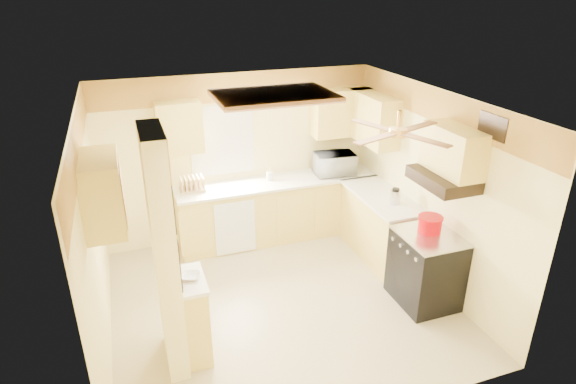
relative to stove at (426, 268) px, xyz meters
name	(u,v)px	position (x,y,z in m)	size (l,w,h in m)	color
floor	(281,301)	(-1.67, 0.55, -0.46)	(4.00, 4.00, 0.00)	tan
ceiling	(280,103)	(-1.67, 0.55, 2.04)	(4.00, 4.00, 0.00)	white
wall_back	(239,158)	(-1.67, 2.45, 0.79)	(4.00, 4.00, 0.00)	#FFEC9B
wall_front	(356,310)	(-1.67, -1.35, 0.79)	(4.00, 4.00, 0.00)	#FFEC9B
wall_left	(93,240)	(-3.67, 0.55, 0.79)	(3.80, 3.80, 0.00)	#FFEC9B
wall_right	(430,188)	(0.33, 0.55, 0.79)	(3.80, 3.80, 0.00)	#FFEC9B
wallpaper_border	(237,87)	(-1.67, 2.43, 1.84)	(4.00, 0.02, 0.40)	#FFC34B
partition_column	(165,256)	(-3.02, 0.00, 0.79)	(0.20, 0.70, 2.50)	#FFEC9B
partition_ledge	(194,318)	(-2.80, 0.00, -0.01)	(0.25, 0.55, 0.90)	#E8C966
ledge_top	(191,280)	(-2.80, 0.00, 0.46)	(0.28, 0.58, 0.04)	silver
lower_cabinets_back	(278,210)	(-1.17, 2.15, -0.01)	(3.00, 0.60, 0.90)	#E8C966
lower_cabinets_right	(380,227)	(0.03, 1.15, -0.01)	(0.60, 1.40, 0.90)	#E8C966
countertop_back	(278,182)	(-1.17, 2.14, 0.46)	(3.04, 0.64, 0.04)	silver
countertop_right	(382,197)	(0.02, 1.15, 0.46)	(0.64, 1.44, 0.04)	silver
dishwasher_panel	(235,228)	(-1.92, 1.84, -0.03)	(0.58, 0.02, 0.80)	white
window	(222,140)	(-1.92, 2.44, 1.09)	(0.92, 0.02, 1.02)	white
upper_cab_back_left	(179,127)	(-2.52, 2.27, 1.39)	(0.60, 0.35, 0.70)	#E8C966
upper_cab_back_right	(341,112)	(-0.12, 2.27, 1.39)	(0.90, 0.35, 0.70)	#E8C966
upper_cab_right	(373,118)	(0.16, 1.80, 1.39)	(0.35, 1.00, 0.70)	#E8C966
upper_cab_left_wall	(102,193)	(-3.49, 0.30, 1.39)	(0.35, 0.75, 0.70)	#E8C966
upper_cab_over_stove	(453,150)	(0.16, 0.00, 1.49)	(0.35, 0.76, 0.52)	#E8C966
stove	(426,268)	(0.00, 0.00, 0.00)	(0.68, 0.77, 0.92)	black
range_hood	(443,179)	(0.07, 0.00, 1.16)	(0.50, 0.76, 0.14)	black
poster_menu	(170,197)	(-2.91, 0.00, 1.39)	(0.02, 0.42, 0.57)	black
poster_nashville	(177,258)	(-2.91, 0.00, 0.74)	(0.02, 0.42, 0.57)	black
ceiling_light_panel	(274,96)	(-1.57, 1.05, 2.00)	(1.35, 0.95, 0.06)	brown
ceiling_fan	(398,132)	(-0.67, -0.15, 1.83)	(1.15, 1.15, 0.26)	gold
vent_grate	(493,126)	(0.31, -0.35, 1.84)	(0.02, 0.40, 0.25)	black
microwave	(335,164)	(-0.27, 2.12, 0.64)	(0.59, 0.40, 0.33)	white
bowl	(191,276)	(-2.79, 0.00, 0.50)	(0.19, 0.19, 0.05)	white
dutch_oven	(430,224)	(0.05, 0.09, 0.55)	(0.29, 0.29, 0.20)	#B50006
kettle	(395,196)	(0.04, 0.87, 0.58)	(0.14, 0.14, 0.21)	silver
dish_rack	(192,186)	(-2.43, 2.19, 0.55)	(0.35, 0.26, 0.20)	#DEC080
utensil_crock	(269,176)	(-1.28, 2.21, 0.54)	(0.10, 0.10, 0.19)	white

